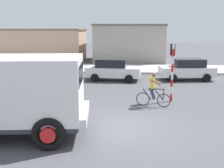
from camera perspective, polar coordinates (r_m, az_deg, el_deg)
The scene contains 10 objects.
ground_plane at distance 11.21m, azimuth 2.78°, elevation -8.69°, with size 120.00×120.00×0.00m, color #4C4C51.
sidewalk_far at distance 25.78m, azimuth 3.54°, elevation 3.19°, with size 80.00×5.00×0.16m, color #ADADA8.
truck_foreground at distance 10.40m, azimuth -20.67°, elevation -1.48°, with size 5.66×3.26×2.90m.
cyclist at distance 13.79m, azimuth 8.57°, elevation -1.15°, with size 1.70×0.57×1.72m.
traffic_light_pole at distance 14.81m, azimuth 12.46°, elevation 4.32°, with size 0.24×0.43×3.20m.
car_red_near at distance 20.44m, azimuth 0.20°, elevation 3.04°, with size 4.14×2.15×1.60m.
car_white_mid at distance 19.92m, azimuth -17.84°, elevation 2.25°, with size 4.32×2.78×1.60m.
car_far_side at distance 21.33m, azimuth 15.37°, elevation 2.99°, with size 4.17×2.21×1.60m.
building_corner_left at distance 34.41m, azimuth -14.98°, elevation 7.97°, with size 10.91×5.12×3.74m.
building_mid_block at distance 32.39m, azimuth 3.62°, elevation 8.57°, with size 7.85×7.23×4.24m.
Camera 1 is at (0.20, -10.50, 3.91)m, focal length 43.95 mm.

